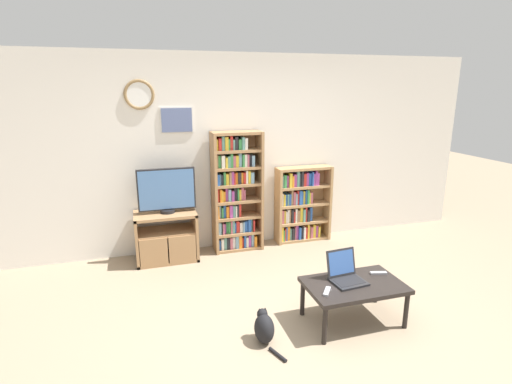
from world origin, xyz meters
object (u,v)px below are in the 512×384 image
bookshelf_tall (235,193)px  bookshelf_short (300,205)px  television (167,191)px  laptop (345,274)px  remote_near_laptop (379,273)px  remote_far_from_laptop (327,291)px  tv_stand (166,236)px  coffee_table (354,288)px  cat (264,327)px

bookshelf_tall → bookshelf_short: bearing=2.1°
television → laptop: (1.48, -1.87, -0.46)m
bookshelf_tall → remote_near_laptop: size_ratio=9.71×
remote_near_laptop → remote_far_from_laptop: (-0.65, -0.18, 0.00)m
remote_far_from_laptop → remote_near_laptop: bearing=-127.4°
tv_stand → bookshelf_short: 1.92m
bookshelf_short → remote_far_from_laptop: bookshelf_short is taller
bookshelf_short → remote_near_laptop: 1.99m
bookshelf_tall → laptop: size_ratio=4.88×
coffee_table → remote_near_laptop: bearing=17.4°
television → bookshelf_short: television is taller
tv_stand → laptop: bearing=-50.8°
laptop → cat: size_ratio=0.75×
bookshelf_short → laptop: bookshelf_short is taller
tv_stand → television: bearing=16.8°
remote_near_laptop → television: bearing=59.7°
bookshelf_tall → remote_far_from_laptop: size_ratio=10.44×
tv_stand → remote_near_laptop: (1.90, -1.84, 0.09)m
television → bookshelf_tall: 0.91m
coffee_table → remote_near_laptop: (0.33, 0.10, 0.05)m
coffee_table → remote_far_from_laptop: (-0.32, -0.08, 0.05)m
bookshelf_short → remote_near_laptop: bearing=-90.1°
bookshelf_short → remote_near_laptop: (-0.00, -1.99, -0.12)m
television → remote_far_from_laptop: bearing=-59.2°
bookshelf_tall → cat: (-0.27, -2.11, -0.65)m
bookshelf_tall → remote_near_laptop: (0.96, -1.95, -0.38)m
coffee_table → remote_far_from_laptop: remote_far_from_laptop is taller
bookshelf_tall → coffee_table: (0.63, -2.05, -0.44)m
coffee_table → cat: size_ratio=2.06×
television → laptop: bearing=-51.6°
television → coffee_table: bearing=-51.8°
tv_stand → coffee_table: (1.57, -1.94, 0.03)m
bookshelf_tall → laptop: (0.58, -1.97, -0.33)m
tv_stand → remote_far_from_laptop: size_ratio=4.98×
television → cat: bearing=-72.6°
television → remote_far_from_laptop: 2.42m
tv_stand → remote_far_from_laptop: 2.38m
television → remote_near_laptop: (1.86, -1.85, -0.51)m
coffee_table → cat: (-0.90, -0.05, -0.22)m
bookshelf_tall → television: bearing=-173.5°
bookshelf_short → coffee_table: 2.12m
cat → bookshelf_short: bearing=61.3°
bookshelf_short → remote_far_from_laptop: size_ratio=7.02×
television → cat: (0.63, -2.01, -0.78)m
bookshelf_tall → remote_far_from_laptop: (0.31, -2.13, -0.38)m
laptop → bookshelf_tall: bearing=101.2°
tv_stand → coffee_table: bearing=-51.0°
television → laptop: television is taller
television → coffee_table: television is taller
remote_far_from_laptop → cat: remote_far_from_laptop is taller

